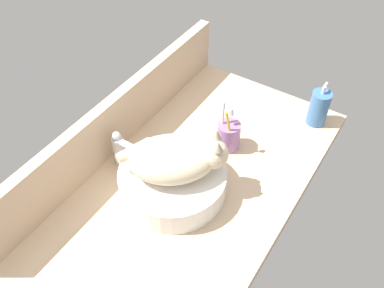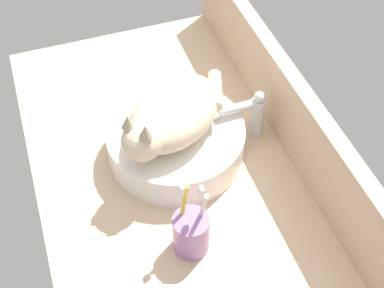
% 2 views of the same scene
% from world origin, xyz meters
% --- Properties ---
extents(ground_plane, '(1.12, 0.63, 0.04)m').
position_xyz_m(ground_plane, '(0.00, 0.00, -0.02)').
color(ground_plane, '#D1B28E').
extents(backsplash_panel, '(1.12, 0.04, 0.20)m').
position_xyz_m(backsplash_panel, '(0.00, 0.29, 0.10)').
color(backsplash_panel, '#CCAD8C').
rests_on(backsplash_panel, ground_plane).
extents(sink_basin, '(0.32, 0.32, 0.08)m').
position_xyz_m(sink_basin, '(-0.06, 0.03, 0.04)').
color(sink_basin, white).
rests_on(sink_basin, ground_plane).
extents(cat, '(0.29, 0.30, 0.14)m').
position_xyz_m(cat, '(-0.05, 0.02, 0.14)').
color(cat, beige).
rests_on(cat, sink_basin).
extents(faucet, '(0.04, 0.12, 0.14)m').
position_xyz_m(faucet, '(-0.06, 0.22, 0.07)').
color(faucet, silver).
rests_on(faucet, ground_plane).
extents(soap_dispenser, '(0.07, 0.07, 0.16)m').
position_xyz_m(soap_dispenser, '(0.47, -0.23, 0.07)').
color(soap_dispenser, '#3F72B2').
rests_on(soap_dispenser, ground_plane).
extents(toothbrush_cup, '(0.08, 0.08, 0.19)m').
position_xyz_m(toothbrush_cup, '(0.20, -0.02, 0.05)').
color(toothbrush_cup, '#996BA8').
rests_on(toothbrush_cup, ground_plane).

